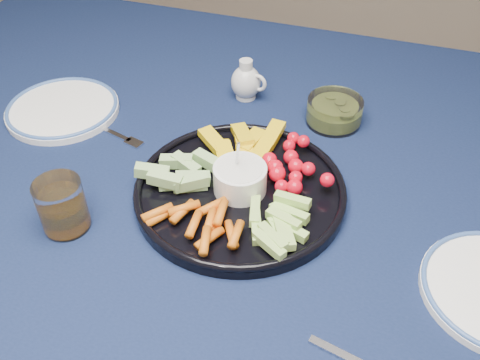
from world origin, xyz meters
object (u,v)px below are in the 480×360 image
(creamer_pitcher, at_px, (246,82))
(side_plate_extra, at_px, (63,109))
(crudite_platter, at_px, (238,187))
(dining_table, at_px, (254,201))
(juice_tumbler, at_px, (63,208))
(pickle_bowl, at_px, (334,112))

(creamer_pitcher, relative_size, side_plate_extra, 0.38)
(crudite_platter, relative_size, side_plate_extra, 1.58)
(dining_table, height_order, juice_tumbler, juice_tumbler)
(creamer_pitcher, height_order, side_plate_extra, creamer_pitcher)
(dining_table, distance_m, side_plate_extra, 0.41)
(crudite_platter, relative_size, creamer_pitcher, 4.11)
(dining_table, bearing_deg, crudite_platter, -90.76)
(dining_table, bearing_deg, side_plate_extra, 175.71)
(juice_tumbler, relative_size, side_plate_extra, 0.39)
(pickle_bowl, bearing_deg, crudite_platter, -112.45)
(dining_table, relative_size, creamer_pitcher, 20.56)
(creamer_pitcher, xyz_separation_m, juice_tumbler, (-0.14, -0.42, 0.00))
(crudite_platter, bearing_deg, juice_tumbler, -147.42)
(juice_tumbler, bearing_deg, crudite_platter, 32.58)
(creamer_pitcher, bearing_deg, juice_tumbler, -108.99)
(dining_table, height_order, creamer_pitcher, creamer_pitcher)
(creamer_pitcher, bearing_deg, crudite_platter, -74.29)
(juice_tumbler, distance_m, side_plate_extra, 0.31)
(dining_table, xyz_separation_m, pickle_bowl, (0.10, 0.16, 0.11))
(crudite_platter, height_order, side_plate_extra, crudite_platter)
(side_plate_extra, bearing_deg, pickle_bowl, 15.17)
(creamer_pitcher, distance_m, juice_tumbler, 0.44)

